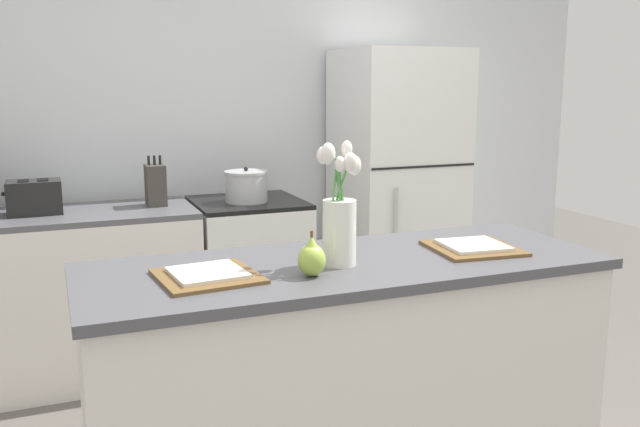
{
  "coord_description": "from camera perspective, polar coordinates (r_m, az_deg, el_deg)",
  "views": [
    {
      "loc": [
        -0.92,
        -2.05,
        1.55
      ],
      "look_at": [
        0.0,
        0.25,
        1.07
      ],
      "focal_mm": 38.0,
      "sensor_mm": 36.0,
      "label": 1
    }
  ],
  "objects": [
    {
      "name": "cooking_pot",
      "position": [
        3.78,
        -6.23,
        2.29
      ],
      "size": [
        0.24,
        0.24,
        0.2
      ],
      "color": "#B2B5B7",
      "rests_on": "stove_range"
    },
    {
      "name": "plate_setting_left",
      "position": [
        2.14,
        -9.45,
        -5.14
      ],
      "size": [
        0.33,
        0.33,
        0.02
      ],
      "color": "brown",
      "rests_on": "kitchen_island"
    },
    {
      "name": "back_counter",
      "position": [
        3.81,
        -23.12,
        -6.76
      ],
      "size": [
        1.68,
        0.6,
        0.9
      ],
      "color": "silver",
      "rests_on": "ground_plane"
    },
    {
      "name": "flower_vase",
      "position": [
        2.24,
        1.66,
        -0.42
      ],
      "size": [
        0.14,
        0.14,
        0.41
      ],
      "color": "silver",
      "rests_on": "kitchen_island"
    },
    {
      "name": "refrigerator",
      "position": [
        4.2,
        6.46,
        1.6
      ],
      "size": [
        0.68,
        0.67,
        1.75
      ],
      "color": "white",
      "rests_on": "ground_plane"
    },
    {
      "name": "toaster",
      "position": [
        3.71,
        -22.91,
        1.28
      ],
      "size": [
        0.28,
        0.18,
        0.17
      ],
      "color": "black",
      "rests_on": "back_counter"
    },
    {
      "name": "stove_range",
      "position": [
        3.94,
        -5.98,
        -5.34
      ],
      "size": [
        0.6,
        0.61,
        0.9
      ],
      "color": "silver",
      "rests_on": "ground_plane"
    },
    {
      "name": "pear_figurine",
      "position": [
        2.13,
        -0.7,
        -3.8
      ],
      "size": [
        0.09,
        0.09,
        0.15
      ],
      "color": "#9EBC47",
      "rests_on": "kitchen_island"
    },
    {
      "name": "back_wall",
      "position": [
        4.15,
        -9.11,
        8.04
      ],
      "size": [
        5.2,
        0.08,
        2.7
      ],
      "color": "silver",
      "rests_on": "ground_plane"
    },
    {
      "name": "kitchen_island",
      "position": [
        2.49,
        2.22,
        -14.62
      ],
      "size": [
        1.8,
        0.66,
        0.95
      ],
      "color": "silver",
      "rests_on": "ground_plane"
    },
    {
      "name": "knife_block",
      "position": [
        3.76,
        -13.69,
        2.36
      ],
      "size": [
        0.1,
        0.14,
        0.27
      ],
      "color": "#3D3833",
      "rests_on": "back_counter"
    },
    {
      "name": "plate_setting_right",
      "position": [
        2.53,
        12.79,
        -2.78
      ],
      "size": [
        0.33,
        0.33,
        0.02
      ],
      "color": "brown",
      "rests_on": "kitchen_island"
    }
  ]
}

